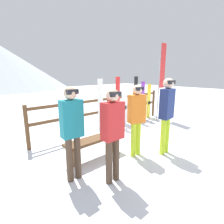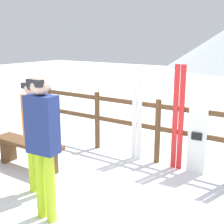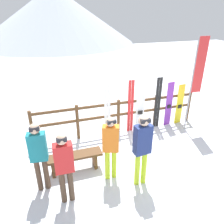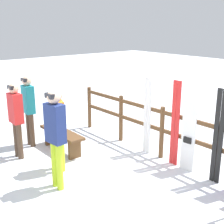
{
  "view_description": "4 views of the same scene",
  "coord_description": "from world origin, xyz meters",
  "views": [
    {
      "loc": [
        -3.88,
        -2.57,
        1.9
      ],
      "look_at": [
        -0.62,
        1.02,
        0.81
      ],
      "focal_mm": 28.0,
      "sensor_mm": 36.0,
      "label": 1
    },
    {
      "loc": [
        2.32,
        -2.89,
        2.19
      ],
      "look_at": [
        -0.26,
        0.85,
        1.1
      ],
      "focal_mm": 50.0,
      "sensor_mm": 36.0,
      "label": 2
    },
    {
      "loc": [
        -2.15,
        -4.07,
        3.76
      ],
      "look_at": [
        -0.45,
        1.19,
        1.11
      ],
      "focal_mm": 35.0,
      "sensor_mm": 36.0,
      "label": 3
    },
    {
      "loc": [
        4.18,
        -2.96,
        2.87
      ],
      "look_at": [
        -0.62,
        1.01,
        1.06
      ],
      "focal_mm": 50.0,
      "sensor_mm": 36.0,
      "label": 4
    }
  ],
  "objects": [
    {
      "name": "ground_plane",
      "position": [
        0.0,
        0.0,
        0.0
      ],
      "size": [
        40.0,
        40.0,
        0.0
      ],
      "primitive_type": "plane",
      "color": "white"
    },
    {
      "name": "ski_pair_red",
      "position": [
        0.39,
        1.84,
        0.89
      ],
      "size": [
        0.19,
        0.02,
        1.77
      ],
      "color": "red",
      "rests_on": "ground"
    },
    {
      "name": "person_red",
      "position": [
        -1.99,
        -0.5,
        0.98
      ],
      "size": [
        0.38,
        0.22,
        1.65
      ],
      "color": "#4C3828",
      "rests_on": "ground"
    },
    {
      "name": "person_navy",
      "position": [
        -0.3,
        -0.51,
        1.07
      ],
      "size": [
        0.39,
        0.24,
        1.79
      ],
      "color": "#B7D826",
      "rests_on": "ground"
    },
    {
      "name": "rental_flag",
      "position": [
        2.36,
        1.39,
        1.91
      ],
      "size": [
        0.4,
        0.04,
        3.03
      ],
      "color": "#99999E",
      "rests_on": "ground"
    },
    {
      "name": "fence",
      "position": [
        0.0,
        1.89,
        0.68
      ],
      "size": [
        5.44,
        0.1,
        1.15
      ],
      "color": "brown",
      "rests_on": "ground"
    },
    {
      "name": "bench",
      "position": [
        -1.7,
        0.41,
        0.36
      ],
      "size": [
        1.4,
        0.36,
        0.48
      ],
      "color": "brown",
      "rests_on": "ground"
    },
    {
      "name": "ski_pair_white",
      "position": [
        -0.39,
        1.84,
        0.86
      ],
      "size": [
        0.19,
        0.02,
        1.72
      ],
      "color": "white",
      "rests_on": "ground"
    },
    {
      "name": "person_orange",
      "position": [
        -0.9,
        -0.11,
        0.98
      ],
      "size": [
        0.42,
        0.32,
        1.65
      ],
      "color": "#B7D826",
      "rests_on": "ground"
    },
    {
      "name": "ski_pair_black",
      "position": [
        1.37,
        1.84,
        0.89
      ],
      "size": [
        0.19,
        0.02,
        1.77
      ],
      "color": "black",
      "rests_on": "ground"
    },
    {
      "name": "person_teal",
      "position": [
        -2.46,
        0.01,
        1.01
      ],
      "size": [
        0.39,
        0.24,
        1.69
      ],
      "color": "#4C3828",
      "rests_on": "ground"
    },
    {
      "name": "snowboard_white",
      "position": [
        0.73,
        1.83,
        0.71
      ],
      "size": [
        0.3,
        0.07,
        1.43
      ],
      "color": "white",
      "rests_on": "ground"
    },
    {
      "name": "mountain_backdrop",
      "position": [
        0.0,
        23.89,
        3.0
      ],
      "size": [
        18.0,
        18.0,
        6.0
      ],
      "color": "#B2BCD1",
      "rests_on": "ground"
    },
    {
      "name": "snowboard_purple",
      "position": [
        1.81,
        1.83,
        0.78
      ],
      "size": [
        0.25,
        0.08,
        1.57
      ],
      "color": "purple",
      "rests_on": "ground"
    },
    {
      "name": "snowboard_yellow",
      "position": [
        2.24,
        1.83,
        0.72
      ],
      "size": [
        0.27,
        0.08,
        1.45
      ],
      "color": "yellow",
      "rests_on": "ground"
    }
  ]
}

